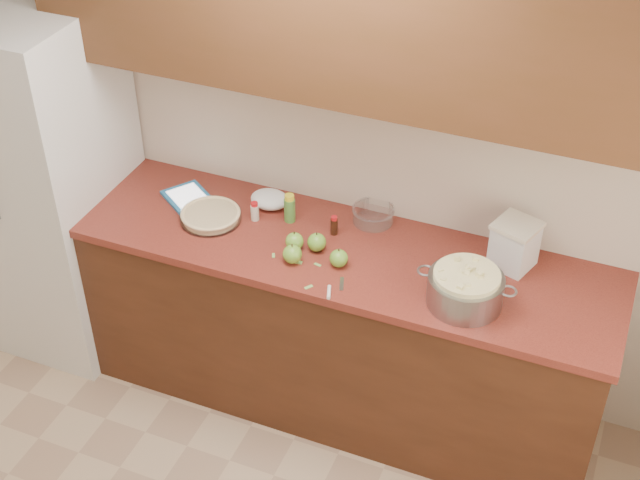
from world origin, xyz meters
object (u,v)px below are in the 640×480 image
at_px(flour_canister, 515,244).
at_px(pie, 211,216).
at_px(colander, 465,289).
at_px(tablet, 189,198).

bearing_deg(flour_canister, pie, -171.74).
relative_size(colander, tablet, 1.33).
bearing_deg(colander, flour_canister, 68.67).
bearing_deg(pie, colander, -5.79).
xyz_separation_m(pie, tablet, (-0.17, 0.10, -0.01)).
xyz_separation_m(pie, flour_canister, (1.34, 0.19, 0.09)).
bearing_deg(pie, tablet, 148.79).
bearing_deg(flour_canister, tablet, -176.54).
bearing_deg(colander, tablet, 170.71).
xyz_separation_m(colander, flour_canister, (0.12, 0.32, 0.04)).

